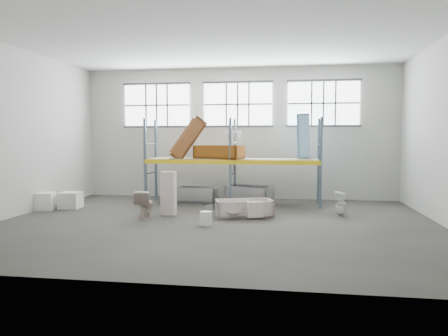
% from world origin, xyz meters
% --- Properties ---
extents(floor, '(12.00, 10.00, 0.10)m').
position_xyz_m(floor, '(0.00, 0.00, -0.05)').
color(floor, '#403C36').
rests_on(floor, ground).
extents(ceiling, '(12.00, 10.00, 0.10)m').
position_xyz_m(ceiling, '(0.00, 0.00, 5.05)').
color(ceiling, silver).
rests_on(ceiling, ground).
extents(wall_back, '(12.00, 0.10, 5.00)m').
position_xyz_m(wall_back, '(0.00, 5.05, 2.50)').
color(wall_back, '#ACABA0').
rests_on(wall_back, ground).
extents(wall_front, '(12.00, 0.10, 5.00)m').
position_xyz_m(wall_front, '(0.00, -5.05, 2.50)').
color(wall_front, '#AAA99E').
rests_on(wall_front, ground).
extents(wall_left, '(0.10, 10.00, 5.00)m').
position_xyz_m(wall_left, '(-6.05, 0.00, 2.50)').
color(wall_left, '#A09E93').
rests_on(wall_left, ground).
extents(window_left, '(2.60, 0.04, 1.60)m').
position_xyz_m(window_left, '(-3.20, 4.94, 3.60)').
color(window_left, white).
rests_on(window_left, wall_back).
extents(window_mid, '(2.60, 0.04, 1.60)m').
position_xyz_m(window_mid, '(0.00, 4.94, 3.60)').
color(window_mid, white).
rests_on(window_mid, wall_back).
extents(window_right, '(2.60, 0.04, 1.60)m').
position_xyz_m(window_right, '(3.20, 4.94, 3.60)').
color(window_right, white).
rests_on(window_right, wall_back).
extents(rack_upright_la, '(0.08, 0.08, 3.00)m').
position_xyz_m(rack_upright_la, '(-3.00, 2.90, 1.50)').
color(rack_upright_la, slate).
rests_on(rack_upright_la, floor).
extents(rack_upright_lb, '(0.08, 0.08, 3.00)m').
position_xyz_m(rack_upright_lb, '(-3.00, 4.10, 1.50)').
color(rack_upright_lb, slate).
rests_on(rack_upright_lb, floor).
extents(rack_upright_ma, '(0.08, 0.08, 3.00)m').
position_xyz_m(rack_upright_ma, '(0.00, 2.90, 1.50)').
color(rack_upright_ma, slate).
rests_on(rack_upright_ma, floor).
extents(rack_upright_mb, '(0.08, 0.08, 3.00)m').
position_xyz_m(rack_upright_mb, '(0.00, 4.10, 1.50)').
color(rack_upright_mb, slate).
rests_on(rack_upright_mb, floor).
extents(rack_upright_ra, '(0.08, 0.08, 3.00)m').
position_xyz_m(rack_upright_ra, '(3.00, 2.90, 1.50)').
color(rack_upright_ra, slate).
rests_on(rack_upright_ra, floor).
extents(rack_upright_rb, '(0.08, 0.08, 3.00)m').
position_xyz_m(rack_upright_rb, '(3.00, 4.10, 1.50)').
color(rack_upright_rb, slate).
rests_on(rack_upright_rb, floor).
extents(rack_beam_front, '(6.00, 0.10, 0.14)m').
position_xyz_m(rack_beam_front, '(0.00, 2.90, 1.50)').
color(rack_beam_front, yellow).
rests_on(rack_beam_front, floor).
extents(rack_beam_back, '(6.00, 0.10, 0.14)m').
position_xyz_m(rack_beam_back, '(0.00, 4.10, 1.50)').
color(rack_beam_back, yellow).
rests_on(rack_beam_back, floor).
extents(shelf_deck, '(5.90, 1.10, 0.03)m').
position_xyz_m(shelf_deck, '(0.00, 3.50, 1.58)').
color(shelf_deck, gray).
rests_on(shelf_deck, floor).
extents(wet_patch, '(1.80, 1.80, 0.00)m').
position_xyz_m(wet_patch, '(0.00, 2.70, 0.00)').
color(wet_patch, black).
rests_on(wet_patch, floor).
extents(bathtub_beige, '(1.82, 1.22, 0.49)m').
position_xyz_m(bathtub_beige, '(0.67, 1.07, 0.25)').
color(bathtub_beige, beige).
rests_on(bathtub_beige, floor).
extents(cistern_spare, '(0.51, 0.37, 0.44)m').
position_xyz_m(cistern_spare, '(1.02, 0.68, 0.28)').
color(cistern_spare, beige).
rests_on(cistern_spare, bathtub_beige).
extents(sink_in_tub, '(0.53, 0.53, 0.14)m').
position_xyz_m(sink_in_tub, '(0.40, 0.59, 0.16)').
color(sink_in_tub, beige).
rests_on(sink_in_tub, bathtub_beige).
extents(toilet_beige, '(0.49, 0.81, 0.80)m').
position_xyz_m(toilet_beige, '(-2.16, 0.40, 0.40)').
color(toilet_beige, beige).
rests_on(toilet_beige, floor).
extents(cistern_tall, '(0.44, 0.31, 1.32)m').
position_xyz_m(cistern_tall, '(-1.61, 0.97, 0.66)').
color(cistern_tall, beige).
rests_on(cistern_tall, floor).
extents(toilet_white, '(0.43, 0.43, 0.73)m').
position_xyz_m(toilet_white, '(3.52, 1.62, 0.36)').
color(toilet_white, white).
rests_on(toilet_white, floor).
extents(steel_tub_left, '(1.48, 0.77, 0.53)m').
position_xyz_m(steel_tub_left, '(-1.35, 3.81, 0.26)').
color(steel_tub_left, '#B3B6BC').
rests_on(steel_tub_left, floor).
extents(steel_tub_right, '(1.80, 1.28, 0.60)m').
position_xyz_m(steel_tub_right, '(0.55, 3.81, 0.30)').
color(steel_tub_right, '#B1B2B9').
rests_on(steel_tub_right, floor).
extents(rust_tub_flat, '(1.83, 1.23, 0.47)m').
position_xyz_m(rust_tub_flat, '(-0.46, 3.40, 1.82)').
color(rust_tub_flat, brown).
rests_on(rust_tub_flat, shelf_deck).
extents(rust_tub_tilted, '(1.51, 1.21, 1.61)m').
position_xyz_m(rust_tub_tilted, '(-1.63, 3.53, 2.29)').
color(rust_tub_tilted, brown).
rests_on(rust_tub_tilted, shelf_deck).
extents(sink_on_shelf, '(0.71, 0.63, 0.53)m').
position_xyz_m(sink_on_shelf, '(0.03, 3.38, 2.09)').
color(sink_on_shelf, white).
rests_on(sink_on_shelf, rust_tub_flat).
extents(blue_tub_upright, '(0.50, 0.72, 1.51)m').
position_xyz_m(blue_tub_upright, '(2.45, 3.72, 2.40)').
color(blue_tub_upright, '#81B7E2').
rests_on(blue_tub_upright, shelf_deck).
extents(bucket, '(0.36, 0.36, 0.37)m').
position_xyz_m(bucket, '(-0.20, -0.37, 0.19)').
color(bucket, white).
rests_on(bucket, floor).
extents(carton_near, '(0.76, 0.69, 0.55)m').
position_xyz_m(carton_near, '(-5.88, 1.27, 0.28)').
color(carton_near, white).
rests_on(carton_near, floor).
extents(carton_far, '(0.69, 0.69, 0.53)m').
position_xyz_m(carton_far, '(-5.17, 1.70, 0.27)').
color(carton_far, silver).
rests_on(carton_far, floor).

